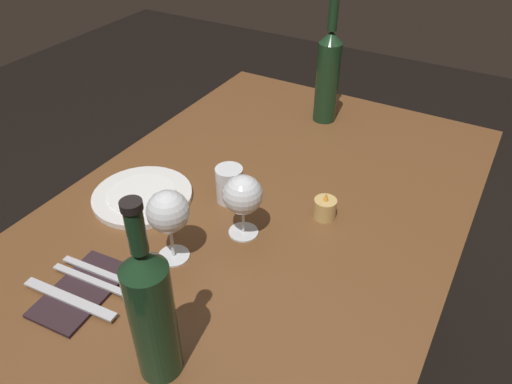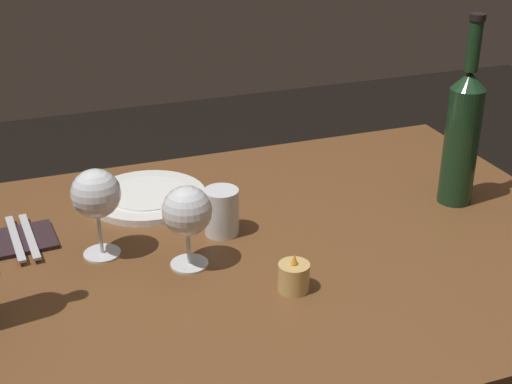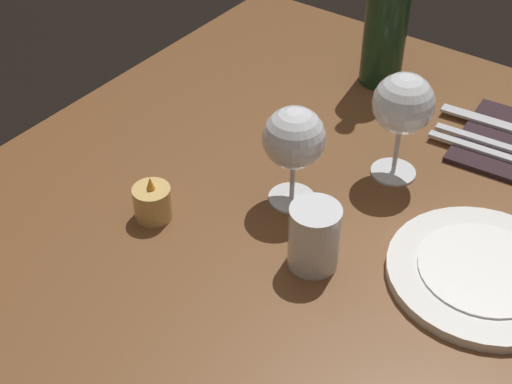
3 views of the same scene
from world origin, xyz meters
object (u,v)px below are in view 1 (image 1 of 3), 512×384
(fork_inner, at_px, (91,280))
(table_knife, at_px, (69,299))
(water_tumbler, at_px, (229,186))
(wine_glass_right, at_px, (168,213))
(wine_glass_left, at_px, (243,196))
(votive_candle, at_px, (325,209))
(folded_napkin, at_px, (82,291))
(wine_bottle, at_px, (328,74))
(dinner_plate, at_px, (142,196))
(fork_outer, at_px, (100,272))
(wine_bottle_second, at_px, (151,311))

(fork_inner, relative_size, table_knife, 0.86)
(water_tumbler, bearing_deg, wine_glass_right, 0.82)
(wine_glass_left, xyz_separation_m, votive_candle, (-0.14, 0.13, -0.08))
(wine_glass_right, relative_size, folded_napkin, 0.83)
(wine_bottle, distance_m, water_tumbler, 0.50)
(table_knife, bearing_deg, water_tumbler, 167.89)
(dinner_plate, xyz_separation_m, fork_inner, (0.27, 0.10, 0.00))
(wine_bottle, relative_size, fork_outer, 2.11)
(fork_inner, xyz_separation_m, table_knife, (0.05, 0.00, 0.00))
(wine_glass_right, xyz_separation_m, wine_bottle_second, (0.22, 0.14, 0.02))
(fork_outer, bearing_deg, wine_bottle, 171.47)
(wine_glass_right, relative_size, wine_bottle, 0.43)
(wine_glass_right, relative_size, water_tumbler, 1.85)
(wine_bottle, bearing_deg, table_knife, -7.79)
(water_tumbler, xyz_separation_m, table_knife, (0.42, -0.09, -0.03))
(votive_candle, xyz_separation_m, fork_outer, (0.39, -0.31, -0.01))
(dinner_plate, bearing_deg, wine_glass_left, 92.71)
(water_tumbler, bearing_deg, fork_inner, -13.86)
(wine_bottle, height_order, table_knife, wine_bottle)
(wine_bottle_second, xyz_separation_m, votive_candle, (-0.50, 0.08, -0.12))
(wine_glass_left, distance_m, wine_bottle, 0.58)
(votive_candle, distance_m, folded_napkin, 0.54)
(votive_candle, height_order, table_knife, votive_candle)
(water_tumbler, distance_m, fork_outer, 0.36)
(dinner_plate, distance_m, fork_inner, 0.28)
(wine_glass_left, bearing_deg, votive_candle, 136.68)
(wine_glass_right, bearing_deg, folded_napkin, -29.29)
(votive_candle, bearing_deg, water_tumbler, -76.86)
(wine_glass_left, height_order, wine_bottle, wine_bottle)
(folded_napkin, bearing_deg, votive_candle, 144.74)
(fork_outer, bearing_deg, water_tumbler, 165.17)
(wine_bottle_second, distance_m, fork_inner, 0.28)
(wine_glass_right, relative_size, dinner_plate, 0.69)
(wine_glass_right, height_order, wine_bottle_second, wine_bottle_second)
(votive_candle, bearing_deg, fork_inner, -36.84)
(dinner_plate, relative_size, folded_napkin, 1.21)
(wine_bottle, distance_m, dinner_plate, 0.64)
(wine_glass_right, height_order, wine_bottle, wine_bottle)
(dinner_plate, height_order, fork_inner, dinner_plate)
(dinner_plate, height_order, folded_napkin, dinner_plate)
(water_tumbler, distance_m, votive_candle, 0.23)
(wine_bottle, xyz_separation_m, fork_outer, (0.83, -0.12, -0.14))
(water_tumbler, xyz_separation_m, fork_outer, (0.34, -0.09, -0.03))
(fork_outer, relative_size, table_knife, 0.86)
(wine_glass_right, xyz_separation_m, votive_candle, (-0.28, 0.22, -0.09))
(wine_glass_left, bearing_deg, table_knife, -28.55)
(dinner_plate, xyz_separation_m, folded_napkin, (0.29, 0.10, -0.00))
(wine_bottle, height_order, votive_candle, wine_bottle)
(wine_bottle_second, bearing_deg, wine_glass_left, -171.28)
(dinner_plate, bearing_deg, folded_napkin, 18.10)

